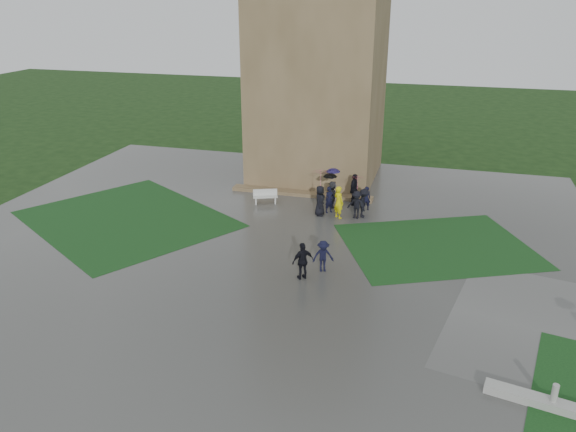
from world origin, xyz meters
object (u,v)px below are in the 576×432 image
(tower, at_px, (320,41))
(pedestrian_mid, at_px, (323,256))
(bench, at_px, (265,196))
(pedestrian_near, at_px, (303,261))

(tower, distance_m, pedestrian_mid, 16.81)
(tower, height_order, bench, tower)
(tower, relative_size, pedestrian_near, 10.41)
(pedestrian_near, bearing_deg, bench, -103.28)
(pedestrian_mid, height_order, pedestrian_near, pedestrian_near)
(pedestrian_mid, bearing_deg, tower, 81.55)
(pedestrian_mid, distance_m, pedestrian_near, 1.20)
(tower, distance_m, bench, 10.82)
(pedestrian_mid, bearing_deg, bench, 101.59)
(tower, distance_m, pedestrian_near, 17.44)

